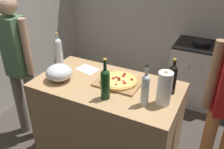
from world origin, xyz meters
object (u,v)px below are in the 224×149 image
object	(u,v)px
pizza	(119,80)
wine_bottle_green	(59,52)
stove	(194,73)
mixing_bowl	(59,73)
paper_towel_roll	(164,88)
person_in_stripes	(18,63)
wine_bottle_dark	(172,78)
wine_bottle_amber	(105,83)
wine_bottle_clear	(145,88)

from	to	relation	value
pizza	wine_bottle_green	bearing A→B (deg)	178.92
stove	pizza	bearing A→B (deg)	-107.54
mixing_bowl	paper_towel_roll	bearing A→B (deg)	4.13
pizza	person_in_stripes	distance (m)	1.12
mixing_bowl	person_in_stripes	world-z (taller)	person_in_stripes
mixing_bowl	wine_bottle_dark	distance (m)	1.01
wine_bottle_amber	wine_bottle_green	bearing A→B (deg)	157.70
stove	person_in_stripes	size ratio (longest dim) A/B	0.55
paper_towel_roll	wine_bottle_clear	world-z (taller)	wine_bottle_clear
paper_towel_roll	wine_bottle_clear	bearing A→B (deg)	-147.55
wine_bottle_clear	mixing_bowl	bearing A→B (deg)	179.29
paper_towel_roll	person_in_stripes	world-z (taller)	person_in_stripes
paper_towel_roll	stove	bearing A→B (deg)	88.97
wine_bottle_green	pizza	bearing A→B (deg)	-1.08
paper_towel_roll	wine_bottle_clear	size ratio (longest dim) A/B	0.81
paper_towel_roll	mixing_bowl	bearing A→B (deg)	-175.87
wine_bottle_dark	stove	world-z (taller)	wine_bottle_dark
mixing_bowl	wine_bottle_green	size ratio (longest dim) A/B	0.66
pizza	wine_bottle_dark	world-z (taller)	wine_bottle_dark
pizza	person_in_stripes	xyz separation A→B (m)	(-1.12, -0.12, -0.02)
paper_towel_roll	wine_bottle_amber	bearing A→B (deg)	-162.44
pizza	wine_bottle_dark	size ratio (longest dim) A/B	1.08
paper_towel_roll	person_in_stripes	bearing A→B (deg)	179.93
wine_bottle_clear	wine_bottle_amber	bearing A→B (deg)	-169.30
paper_towel_roll	wine_bottle_amber	size ratio (longest dim) A/B	0.80
wine_bottle_green	wine_bottle_amber	xyz separation A→B (m)	(0.68, -0.28, -0.02)
mixing_bowl	person_in_stripes	xyz separation A→B (m)	(-0.60, 0.07, -0.06)
wine_bottle_dark	wine_bottle_green	bearing A→B (deg)	-177.91
wine_bottle_amber	wine_bottle_dark	xyz separation A→B (m)	(0.46, 0.32, -0.00)
mixing_bowl	stove	size ratio (longest dim) A/B	0.27
pizza	wine_bottle_clear	bearing A→B (deg)	-32.59
wine_bottle_green	wine_bottle_amber	bearing A→B (deg)	-22.30
wine_bottle_amber	person_in_stripes	bearing A→B (deg)	172.81
mixing_bowl	wine_bottle_dark	xyz separation A→B (m)	(0.98, 0.25, 0.07)
paper_towel_roll	person_in_stripes	xyz separation A→B (m)	(-1.56, 0.00, -0.12)
wine_bottle_green	wine_bottle_dark	distance (m)	1.13
paper_towel_roll	wine_bottle_dark	xyz separation A→B (m)	(0.02, 0.18, 0.00)
mixing_bowl	person_in_stripes	distance (m)	0.61
paper_towel_roll	wine_bottle_green	world-z (taller)	wine_bottle_green
paper_towel_roll	wine_bottle_dark	bearing A→B (deg)	85.15
pizza	paper_towel_roll	world-z (taller)	paper_towel_roll
wine_bottle_clear	person_in_stripes	bearing A→B (deg)	176.74
pizza	wine_bottle_dark	xyz separation A→B (m)	(0.46, 0.05, 0.11)
pizza	wine_bottle_dark	distance (m)	0.48
pizza	stove	distance (m)	1.67
mixing_bowl	wine_bottle_dark	bearing A→B (deg)	14.27
wine_bottle_green	wine_bottle_clear	xyz separation A→B (m)	(0.99, -0.22, -0.02)
paper_towel_roll	stove	world-z (taller)	paper_towel_roll
wine_bottle_amber	wine_bottle_dark	world-z (taller)	wine_bottle_amber
mixing_bowl	wine_bottle_amber	size ratio (longest dim) A/B	0.69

